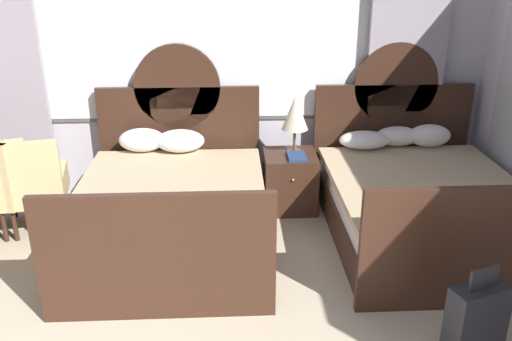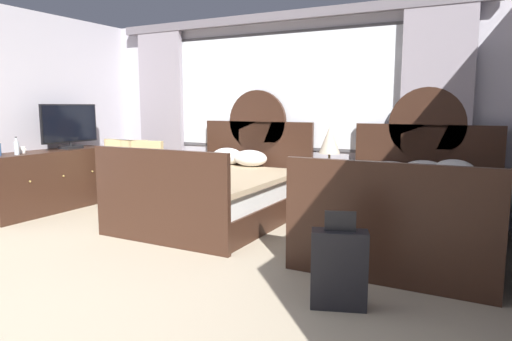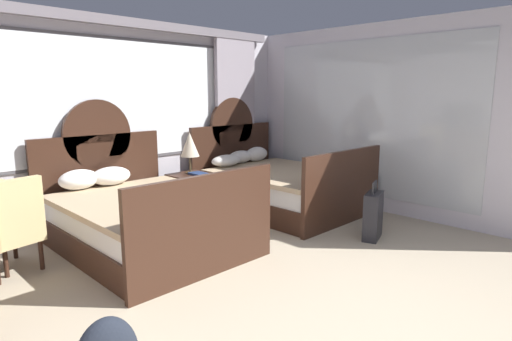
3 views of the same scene
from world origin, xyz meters
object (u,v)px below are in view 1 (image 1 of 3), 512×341
at_px(table_lamp_on_nightstand, 295,113).
at_px(suitcase_on_floor, 476,324).
at_px(bed_near_window, 172,206).
at_px(nightstand_between_beds, 290,181).
at_px(book_on_nightstand, 297,156).
at_px(bed_near_mirror, 419,200).
at_px(armchair_by_window_left, 31,184).

relative_size(table_lamp_on_nightstand, suitcase_on_floor, 0.84).
bearing_deg(bed_near_window, nightstand_between_beds, 29.41).
xyz_separation_m(bed_near_window, suitcase_on_floor, (2.09, -1.70, -0.06)).
bearing_deg(book_on_nightstand, nightstand_between_beds, 116.02).
bearing_deg(suitcase_on_floor, book_on_nightstand, 111.68).
distance_m(nightstand_between_beds, suitcase_on_floor, 2.53).
bearing_deg(bed_near_mirror, nightstand_between_beds, 150.65).
height_order(book_on_nightstand, armchair_by_window_left, armchair_by_window_left).
bearing_deg(book_on_nightstand, armchair_by_window_left, -173.84).
bearing_deg(nightstand_between_beds, table_lamp_on_nightstand, 56.68).
height_order(bed_near_window, bed_near_mirror, same).
height_order(bed_near_mirror, nightstand_between_beds, bed_near_mirror).
distance_m(nightstand_between_beds, armchair_by_window_left, 2.52).
distance_m(bed_near_window, bed_near_mirror, 2.28).
height_order(nightstand_between_beds, suitcase_on_floor, suitcase_on_floor).
bearing_deg(book_on_nightstand, table_lamp_on_nightstand, 92.03).
height_order(bed_near_window, armchair_by_window_left, bed_near_window).
height_order(bed_near_mirror, suitcase_on_floor, bed_near_mirror).
distance_m(bed_near_mirror, book_on_nightstand, 1.24).
xyz_separation_m(book_on_nightstand, armchair_by_window_left, (-2.53, -0.27, -0.13)).
distance_m(bed_near_window, armchair_by_window_left, 1.37).
distance_m(table_lamp_on_nightstand, suitcase_on_floor, 2.67).
relative_size(bed_near_window, book_on_nightstand, 8.62).
relative_size(bed_near_window, nightstand_between_beds, 3.78).
bearing_deg(bed_near_window, suitcase_on_floor, -39.17).
relative_size(table_lamp_on_nightstand, armchair_by_window_left, 0.62).
bearing_deg(bed_near_window, table_lamp_on_nightstand, 30.98).
distance_m(bed_near_mirror, suitcase_on_floor, 1.72).
bearing_deg(nightstand_between_beds, bed_near_window, -150.59).
relative_size(nightstand_between_beds, armchair_by_window_left, 0.62).
distance_m(bed_near_window, suitcase_on_floor, 2.69).
distance_m(bed_near_mirror, table_lamp_on_nightstand, 1.46).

